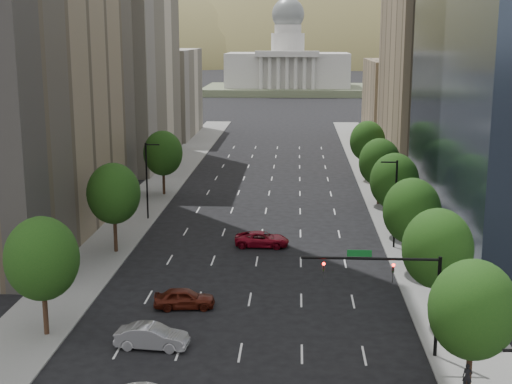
% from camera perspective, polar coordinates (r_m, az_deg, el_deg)
% --- Properties ---
extents(sidewalk_left, '(6.00, 200.00, 0.15)m').
position_cam_1_polar(sidewalk_left, '(80.10, -10.69, -2.99)').
color(sidewalk_left, slate).
rests_on(sidewalk_left, ground).
extents(sidewalk_right, '(6.00, 200.00, 0.15)m').
position_cam_1_polar(sidewalk_right, '(78.68, 11.84, -3.32)').
color(sidewalk_right, slate).
rests_on(sidewalk_right, ground).
extents(midrise_cream_left, '(14.00, 30.00, 35.00)m').
position_cam_1_polar(midrise_cream_left, '(121.39, -10.55, 10.53)').
color(midrise_cream_left, beige).
rests_on(midrise_cream_left, ground).
extents(filler_left, '(14.00, 26.00, 18.00)m').
position_cam_1_polar(filler_left, '(154.07, -7.52, 7.81)').
color(filler_left, beige).
rests_on(filler_left, ground).
extents(parking_tan_right, '(14.00, 30.00, 30.00)m').
position_cam_1_polar(parking_tan_right, '(117.03, 13.96, 9.08)').
color(parking_tan_right, '#8C7759').
rests_on(parking_tan_right, ground).
extents(filler_right, '(14.00, 26.00, 16.00)m').
position_cam_1_polar(filler_right, '(150.01, 11.54, 7.17)').
color(filler_right, '#8C7759').
rests_on(filler_right, ground).
extents(tree_right_0, '(5.20, 5.20, 8.39)m').
position_cam_1_polar(tree_right_0, '(44.09, 16.84, -8.93)').
color(tree_right_0, '#382316').
rests_on(tree_right_0, ground).
extents(tree_right_1, '(5.20, 5.20, 8.75)m').
position_cam_1_polar(tree_right_1, '(54.15, 14.20, -4.38)').
color(tree_right_1, '#382316').
rests_on(tree_right_1, ground).
extents(tree_right_2, '(5.20, 5.20, 8.61)m').
position_cam_1_polar(tree_right_2, '(65.59, 12.27, -1.49)').
color(tree_right_2, '#382316').
rests_on(tree_right_2, ground).
extents(tree_right_3, '(5.20, 5.20, 8.89)m').
position_cam_1_polar(tree_right_3, '(77.12, 10.93, 0.85)').
color(tree_right_3, '#382316').
rests_on(tree_right_3, ground).
extents(tree_right_4, '(5.20, 5.20, 8.46)m').
position_cam_1_polar(tree_right_4, '(90.85, 9.78, 2.35)').
color(tree_right_4, '#382316').
rests_on(tree_right_4, ground).
extents(tree_right_5, '(5.20, 5.20, 8.75)m').
position_cam_1_polar(tree_right_5, '(106.52, 8.84, 4.00)').
color(tree_right_5, '#382316').
rests_on(tree_right_5, ground).
extents(tree_left_0, '(5.20, 5.20, 8.75)m').
position_cam_1_polar(tree_left_0, '(52.39, -16.63, -5.09)').
color(tree_left_0, '#382316').
rests_on(tree_left_0, ground).
extents(tree_left_1, '(5.20, 5.20, 8.97)m').
position_cam_1_polar(tree_left_1, '(70.82, -11.23, -0.13)').
color(tree_left_1, '#382316').
rests_on(tree_left_1, ground).
extents(tree_left_2, '(5.20, 5.20, 8.68)m').
position_cam_1_polar(tree_left_2, '(95.81, -7.39, 3.07)').
color(tree_left_2, '#382316').
rests_on(tree_left_2, ground).
extents(streetlight_rn, '(1.70, 0.20, 9.00)m').
position_cam_1_polar(streetlight_rn, '(72.42, 10.96, -0.75)').
color(streetlight_rn, black).
rests_on(streetlight_rn, ground).
extents(streetlight_ln, '(1.70, 0.20, 9.00)m').
position_cam_1_polar(streetlight_ln, '(83.30, -8.62, 1.05)').
color(streetlight_ln, black).
rests_on(streetlight_ln, ground).
extents(traffic_signal, '(9.12, 0.40, 7.38)m').
position_cam_1_polar(traffic_signal, '(48.11, 11.40, -7.10)').
color(traffic_signal, black).
rests_on(traffic_signal, ground).
extents(capitol, '(60.00, 40.00, 35.20)m').
position_cam_1_polar(capitol, '(264.93, 2.52, 9.69)').
color(capitol, '#596647').
rests_on(capitol, ground).
extents(foothills, '(720.00, 413.00, 263.00)m').
position_cam_1_polar(foothills, '(617.89, 6.18, 6.86)').
color(foothills, olive).
rests_on(foothills, ground).
extents(car_maroon, '(4.93, 2.39, 1.62)m').
position_cam_1_polar(car_maroon, '(57.13, -5.70, -8.39)').
color(car_maroon, '#49150C').
rests_on(car_maroon, ground).
extents(car_silver, '(5.13, 2.17, 1.65)m').
position_cam_1_polar(car_silver, '(50.57, -8.26, -11.28)').
color(car_silver, '#9A9BA0').
rests_on(car_silver, ground).
extents(car_red_far, '(5.52, 2.62, 1.52)m').
position_cam_1_polar(car_red_far, '(72.83, 0.48, -3.76)').
color(car_red_far, maroon).
rests_on(car_red_far, ground).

